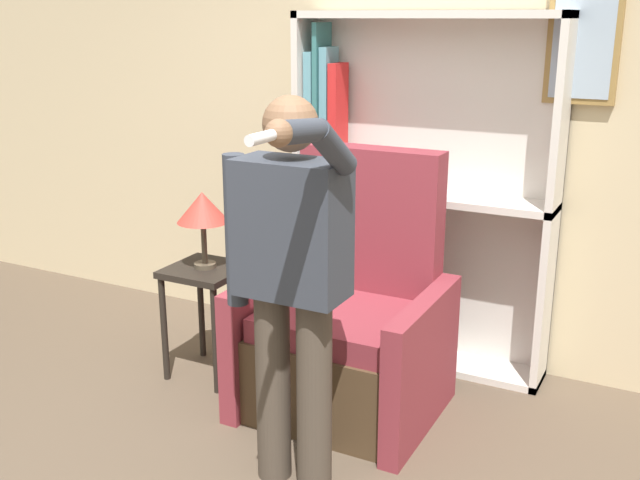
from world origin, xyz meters
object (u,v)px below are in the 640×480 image
object	(u,v)px
table_lamp	(203,209)
bookcase	(394,199)
person_standing	(290,273)
side_table	(206,289)
armchair	(349,331)

from	to	relation	value
table_lamp	bookcase	bearing A→B (deg)	42.90
person_standing	table_lamp	size ratio (longest dim) A/B	3.96
side_table	table_lamp	xyz separation A→B (m)	(0.00, 0.00, 0.46)
armchair	person_standing	distance (m)	0.94
armchair	table_lamp	bearing A→B (deg)	-176.36
bookcase	table_lamp	bearing A→B (deg)	-137.10
bookcase	person_standing	size ratio (longest dim) A/B	1.19
bookcase	side_table	bearing A→B (deg)	-137.10
armchair	table_lamp	xyz separation A→B (m)	(-0.85, -0.05, 0.56)
armchair	side_table	xyz separation A→B (m)	(-0.85, -0.05, 0.10)
person_standing	side_table	xyz separation A→B (m)	(-0.93, 0.69, -0.46)
person_standing	side_table	world-z (taller)	person_standing
bookcase	side_table	xyz separation A→B (m)	(-0.80, -0.75, -0.44)
side_table	table_lamp	size ratio (longest dim) A/B	1.51
bookcase	armchair	distance (m)	0.88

